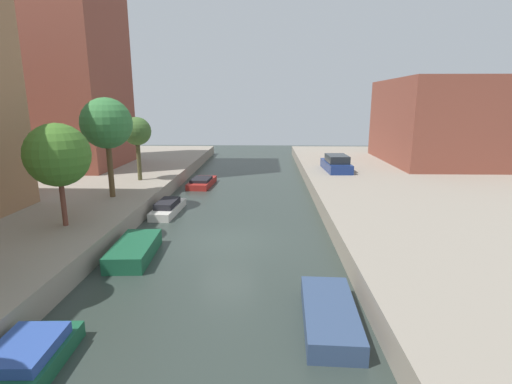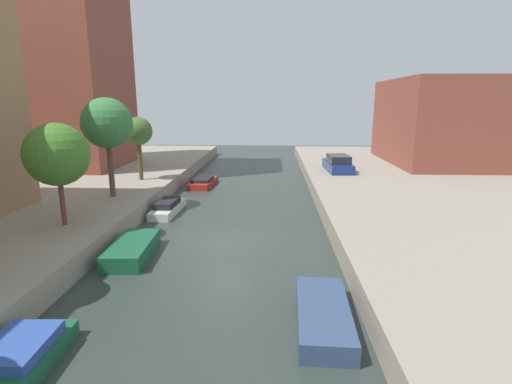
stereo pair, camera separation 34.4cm
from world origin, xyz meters
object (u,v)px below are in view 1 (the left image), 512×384
Objects in this scene: street_tree_3 at (106,124)px; parked_car at (336,164)px; moored_boat_left_3 at (168,208)px; moored_boat_right_2 at (330,315)px; street_tree_4 at (137,132)px; apartment_tower_far at (49,29)px; moored_boat_left_1 at (21,364)px; low_block_right at (443,121)px; moored_boat_left_4 at (202,182)px; moored_boat_left_2 at (134,250)px; street_tree_2 at (58,155)px.

parked_car is at bearing 32.34° from street_tree_3.
moored_boat_right_2 is at bearing -56.07° from moored_boat_left_3.
street_tree_4 is 20.47m from moored_boat_right_2.
apartment_tower_far reaches higher than moored_boat_left_1.
moored_boat_left_4 is at bearing -162.84° from low_block_right.
low_block_right reaches higher than street_tree_4.
low_block_right is 2.23× the size of street_tree_3.
moored_boat_left_2 is 6.76m from moored_boat_left_3.
moored_boat_left_4 is at bearing 88.06° from moored_boat_left_1.
street_tree_2 is (-25.32, -19.85, -0.53)m from low_block_right.
parked_car is at bearing 16.25° from street_tree_4.
street_tree_3 is 9.10m from moored_boat_left_2.
low_block_right is 3.60× the size of moored_boat_left_1.
moored_boat_left_3 is (-11.58, -9.41, -1.21)m from parked_car.
moored_boat_left_2 is 14.54m from moored_boat_left_4.
moored_boat_left_3 is 7.81m from moored_boat_left_4.
street_tree_3 is 1.29× the size of street_tree_4.
street_tree_3 is 1.40× the size of moored_boat_left_4.
moored_boat_right_2 is (7.55, -4.86, -0.04)m from moored_boat_left_2.
moored_boat_left_2 reaches higher than moored_boat_right_2.
moored_boat_left_3 is 14.00m from moored_boat_right_2.
moored_boat_right_2 is at bearing 17.59° from moored_boat_left_1.
moored_boat_left_1 reaches higher than moored_boat_left_4.
parked_car is (14.86, 9.41, -3.73)m from street_tree_3.
moored_boat_left_4 is at bearing 33.94° from street_tree_4.
street_tree_4 is 13.02m from moored_boat_left_2.
moored_boat_right_2 is at bearing -46.31° from street_tree_3.
low_block_right is 32.18m from street_tree_2.
moored_boat_left_1 is (3.27, -14.10, -4.97)m from street_tree_3.
apartment_tower_far is 13.20m from street_tree_4.
apartment_tower_far is 34.98m from low_block_right.
apartment_tower_far is 25.94m from parked_car.
moored_boat_left_4 is at bearing 62.70° from street_tree_3.
moored_boat_left_2 is at bearing -87.72° from moored_boat_left_3.
moored_boat_left_1 is (3.27, -19.17, -4.12)m from street_tree_4.
low_block_right reaches higher than moored_boat_right_2.
apartment_tower_far is at bearing 145.09° from street_tree_4.
low_block_right is 2.78× the size of street_tree_2.
moored_boat_left_4 is at bearing 110.06° from moored_boat_right_2.
low_block_right reaches higher than moored_boat_left_1.
street_tree_3 is 1.25× the size of parked_car.
moored_boat_left_3 reaches higher than moored_boat_right_2.
street_tree_2 is at bearing -90.00° from street_tree_4.
street_tree_2 reaches higher than moored_boat_right_2.
parked_car is 1.17× the size of moored_boat_left_3.
moored_boat_right_2 is at bearing -49.00° from apartment_tower_far.
street_tree_4 is at bearing 122.87° from moored_boat_left_3.
street_tree_3 is (-25.32, -14.36, 0.52)m from low_block_right.
moored_boat_right_2 is (11.10, -6.13, -3.93)m from street_tree_2.
street_tree_3 is at bearing -52.07° from apartment_tower_far.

